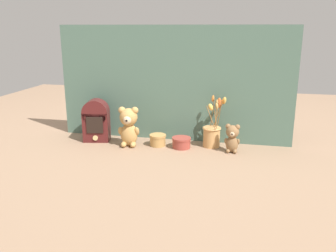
% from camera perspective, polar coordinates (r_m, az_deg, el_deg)
% --- Properties ---
extents(ground_plane, '(4.00, 4.00, 0.00)m').
position_cam_1_polar(ground_plane, '(2.10, -0.12, -3.47)').
color(ground_plane, '#8E7056').
extents(backdrop_wall, '(1.44, 0.02, 0.70)m').
position_cam_1_polar(backdrop_wall, '(2.17, 0.82, 6.71)').
color(backdrop_wall, '#4C6B5B').
rests_on(backdrop_wall, ground).
extents(teddy_bear_large, '(0.13, 0.12, 0.24)m').
position_cam_1_polar(teddy_bear_large, '(2.10, -6.32, 0.04)').
color(teddy_bear_large, tan).
rests_on(teddy_bear_large, ground).
extents(teddy_bear_medium, '(0.09, 0.08, 0.16)m').
position_cam_1_polar(teddy_bear_medium, '(2.03, 10.26, -1.83)').
color(teddy_bear_medium, olive).
rests_on(teddy_bear_medium, ground).
extents(flower_vase, '(0.14, 0.16, 0.30)m').
position_cam_1_polar(flower_vase, '(2.11, 7.10, -1.05)').
color(flower_vase, tan).
rests_on(flower_vase, ground).
extents(vintage_radio, '(0.17, 0.12, 0.26)m').
position_cam_1_polar(vintage_radio, '(2.23, -11.45, 0.96)').
color(vintage_radio, '#4C1919').
rests_on(vintage_radio, ground).
extents(decorative_tin_tall, '(0.11, 0.11, 0.06)m').
position_cam_1_polar(decorative_tin_tall, '(2.09, 2.16, -2.67)').
color(decorative_tin_tall, '#993D33').
rests_on(decorative_tin_tall, ground).
extents(decorative_tin_short, '(0.10, 0.10, 0.07)m').
position_cam_1_polar(decorative_tin_short, '(2.12, -1.65, -2.26)').
color(decorative_tin_short, tan).
rests_on(decorative_tin_short, ground).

